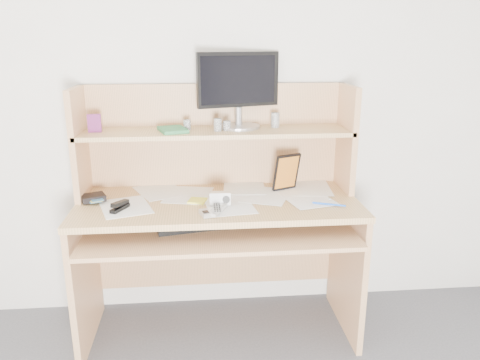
{
  "coord_description": "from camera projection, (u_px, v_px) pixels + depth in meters",
  "views": [
    {
      "loc": [
        -0.09,
        -0.73,
        1.52
      ],
      "look_at": [
        0.1,
        1.43,
        0.87
      ],
      "focal_mm": 35.0,
      "sensor_mm": 36.0,
      "label": 1
    }
  ],
  "objects": [
    {
      "name": "blue_pen",
      "position": [
        329.0,
        204.0,
        2.25
      ],
      "size": [
        0.15,
        0.07,
        0.01
      ],
      "primitive_type": "cylinder",
      "rotation": [
        1.57,
        0.0,
        1.17
      ],
      "color": "blue",
      "rests_on": "paper_clutter"
    },
    {
      "name": "desk",
      "position": [
        218.0,
        206.0,
        2.43
      ],
      "size": [
        1.4,
        0.7,
        1.3
      ],
      "color": "tan",
      "rests_on": "floor"
    },
    {
      "name": "sticky_note_pad",
      "position": [
        197.0,
        201.0,
        2.32
      ],
      "size": [
        0.1,
        0.1,
        0.01
      ],
      "primitive_type": "cube",
      "rotation": [
        0.0,
        0.0,
        -0.26
      ],
      "color": "gold",
      "rests_on": "desk"
    },
    {
      "name": "flip_phone",
      "position": [
        205.0,
        212.0,
        2.13
      ],
      "size": [
        0.06,
        0.09,
        0.02
      ],
      "primitive_type": "cube",
      "rotation": [
        0.0,
        0.0,
        0.29
      ],
      "color": "#B8B8BB",
      "rests_on": "paper_clutter"
    },
    {
      "name": "chip_stack_c",
      "position": [
        227.0,
        126.0,
        2.36
      ],
      "size": [
        0.05,
        0.05,
        0.05
      ],
      "primitive_type": "cylinder",
      "rotation": [
        0.0,
        0.0,
        0.34
      ],
      "color": "black",
      "rests_on": "desk"
    },
    {
      "name": "paper_clutter",
      "position": [
        218.0,
        200.0,
        2.34
      ],
      "size": [
        1.32,
        0.54,
        0.01
      ],
      "primitive_type": "cube",
      "color": "white",
      "rests_on": "desk"
    },
    {
      "name": "stapler",
      "position": [
        120.0,
        205.0,
        2.2
      ],
      "size": [
        0.08,
        0.12,
        0.04
      ],
      "primitive_type": "cube",
      "rotation": [
        0.0,
        0.0,
        -0.47
      ],
      "color": "black",
      "rests_on": "paper_clutter"
    },
    {
      "name": "shelf_book",
      "position": [
        173.0,
        130.0,
        2.34
      ],
      "size": [
        0.17,
        0.2,
        0.02
      ],
      "primitive_type": "cube",
      "rotation": [
        0.0,
        0.0,
        0.29
      ],
      "color": "#388D55",
      "rests_on": "desk"
    },
    {
      "name": "chip_stack_b",
      "position": [
        218.0,
        125.0,
        2.34
      ],
      "size": [
        0.04,
        0.04,
        0.06
      ],
      "primitive_type": "cylinder",
      "rotation": [
        0.0,
        0.0,
        -0.01
      ],
      "color": "silver",
      "rests_on": "desk"
    },
    {
      "name": "keyboard",
      "position": [
        206.0,
        221.0,
        2.3
      ],
      "size": [
        0.52,
        0.27,
        0.03
      ],
      "rotation": [
        0.0,
        0.0,
        0.21
      ],
      "color": "black",
      "rests_on": "desk"
    },
    {
      "name": "tv_remote",
      "position": [
        217.0,
        210.0,
        2.17
      ],
      "size": [
        0.1,
        0.16,
        0.02
      ],
      "primitive_type": "cube",
      "rotation": [
        0.0,
        0.0,
        -0.41
      ],
      "color": "#A3A39E",
      "rests_on": "paper_clutter"
    },
    {
      "name": "wallet",
      "position": [
        93.0,
        198.0,
        2.32
      ],
      "size": [
        0.14,
        0.13,
        0.03
      ],
      "primitive_type": "cube",
      "rotation": [
        0.0,
        0.0,
        0.4
      ],
      "color": "black",
      "rests_on": "paper_clutter"
    },
    {
      "name": "digital_camera",
      "position": [
        220.0,
        198.0,
        2.26
      ],
      "size": [
        0.1,
        0.04,
        0.06
      ],
      "primitive_type": "cube",
      "rotation": [
        0.0,
        0.0,
        -0.03
      ],
      "color": "silver",
      "rests_on": "paper_clutter"
    },
    {
      "name": "monitor",
      "position": [
        239.0,
        88.0,
        2.4
      ],
      "size": [
        0.43,
        0.22,
        0.38
      ],
      "rotation": [
        0.0,
        0.0,
        0.3
      ],
      "color": "#ABABB0",
      "rests_on": "desk"
    },
    {
      "name": "back_wall",
      "position": [
        214.0,
        93.0,
        2.5
      ],
      "size": [
        3.6,
        0.04,
        2.5
      ],
      "primitive_type": "cube",
      "color": "silver",
      "rests_on": "floor"
    },
    {
      "name": "game_case",
      "position": [
        287.0,
        172.0,
        2.45
      ],
      "size": [
        0.14,
        0.07,
        0.2
      ],
      "primitive_type": "cube",
      "rotation": [
        0.0,
        0.0,
        0.42
      ],
      "color": "black",
      "rests_on": "paper_clutter"
    },
    {
      "name": "chip_stack_a",
      "position": [
        187.0,
        125.0,
        2.38
      ],
      "size": [
        0.04,
        0.04,
        0.05
      ],
      "primitive_type": "cylinder",
      "rotation": [
        0.0,
        0.0,
        -0.13
      ],
      "color": "black",
      "rests_on": "desk"
    },
    {
      "name": "card_box",
      "position": [
        94.0,
        123.0,
        2.31
      ],
      "size": [
        0.07,
        0.02,
        0.09
      ],
      "primitive_type": "cube",
      "rotation": [
        0.0,
        0.0,
        0.07
      ],
      "color": "maroon",
      "rests_on": "desk"
    },
    {
      "name": "chip_stack_d",
      "position": [
        275.0,
        120.0,
        2.43
      ],
      "size": [
        0.05,
        0.05,
        0.08
      ],
      "primitive_type": "cylinder",
      "rotation": [
        0.0,
        0.0,
        0.28
      ],
      "color": "white",
      "rests_on": "desk"
    }
  ]
}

